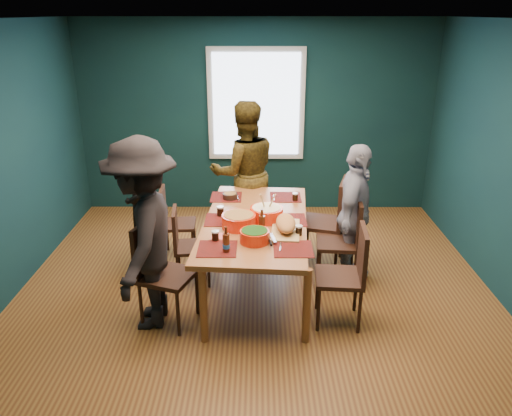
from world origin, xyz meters
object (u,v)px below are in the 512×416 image
(chair_left_far, at_px, (171,218))
(chair_right_mid, at_px, (347,235))
(bowl_salad, at_px, (239,220))
(person_right, at_px, (354,215))
(dining_table, at_px, (256,227))
(chair_left_near, at_px, (158,265))
(chair_right_near, at_px, (350,269))
(bowl_dumpling, at_px, (267,213))
(chair_left_mid, at_px, (185,240))
(person_near_left, at_px, (144,235))
(cutting_board, at_px, (286,225))
(person_back, at_px, (244,173))
(bowl_herbs, at_px, (255,236))
(person_far_left, at_px, (143,207))
(chair_right_far, at_px, (331,216))

(chair_left_far, xyz_separation_m, chair_right_mid, (1.96, -0.61, 0.06))
(bowl_salad, bearing_deg, person_right, 16.67)
(dining_table, xyz_separation_m, chair_left_far, (-0.99, 0.72, -0.21))
(chair_left_near, relative_size, person_right, 0.65)
(chair_right_near, relative_size, bowl_dumpling, 2.86)
(chair_left_mid, xyz_separation_m, bowl_salad, (0.59, -0.31, 0.36))
(dining_table, relative_size, chair_left_near, 2.14)
(person_near_left, height_order, cutting_board, person_near_left)
(chair_right_mid, relative_size, person_near_left, 0.54)
(person_back, distance_m, bowl_dumpling, 1.28)
(chair_right_mid, xyz_separation_m, bowl_salad, (-1.13, -0.30, 0.29))
(bowl_herbs, bearing_deg, chair_left_near, -175.32)
(chair_right_mid, distance_m, person_far_left, 2.23)
(cutting_board, bearing_deg, person_right, 35.72)
(bowl_dumpling, bearing_deg, person_right, 10.32)
(chair_right_near, distance_m, person_right, 0.84)
(bowl_dumpling, distance_m, bowl_herbs, 0.54)
(dining_table, relative_size, bowl_dumpling, 6.34)
(chair_left_near, height_order, person_far_left, person_far_left)
(chair_left_far, height_order, chair_right_far, chair_right_far)
(chair_right_far, height_order, person_right, person_right)
(dining_table, bearing_deg, person_near_left, -143.77)
(dining_table, relative_size, chair_left_mid, 2.52)
(person_right, distance_m, person_near_left, 2.19)
(person_far_left, distance_m, bowl_herbs, 1.54)
(chair_right_mid, relative_size, bowl_herbs, 3.52)
(chair_right_far, relative_size, bowl_salad, 3.12)
(bowl_salad, relative_size, bowl_herbs, 1.21)
(person_back, bearing_deg, chair_right_near, 105.30)
(person_right, bearing_deg, bowl_salad, 127.60)
(chair_right_far, xyz_separation_m, chair_right_near, (0.01, -1.17, -0.05))
(chair_right_far, bearing_deg, bowl_salad, -128.45)
(person_far_left, xyz_separation_m, bowl_salad, (1.08, -0.59, 0.09))
(person_back, bearing_deg, bowl_herbs, 81.43)
(person_right, bearing_deg, chair_right_near, -171.10)
(person_far_left, bearing_deg, person_right, 65.43)
(chair_left_far, distance_m, person_right, 2.12)
(chair_left_mid, distance_m, cutting_board, 1.18)
(chair_left_mid, bearing_deg, person_back, 55.39)
(person_right, distance_m, cutting_board, 0.88)
(chair_left_near, height_order, person_right, person_right)
(dining_table, distance_m, bowl_salad, 0.29)
(dining_table, height_order, chair_left_mid, chair_left_mid)
(person_back, xyz_separation_m, cutting_board, (0.44, -1.53, -0.04))
(chair_right_mid, relative_size, person_back, 0.54)
(person_far_left, relative_size, person_near_left, 0.85)
(dining_table, relative_size, bowl_herbs, 7.74)
(chair_right_near, distance_m, bowl_dumpling, 1.03)
(chair_right_mid, bearing_deg, person_right, 43.66)
(chair_left_mid, bearing_deg, dining_table, -15.67)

